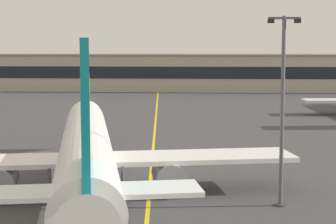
{
  "coord_description": "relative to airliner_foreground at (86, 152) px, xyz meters",
  "views": [
    {
      "loc": [
        5.49,
        -33.04,
        11.38
      ],
      "look_at": [
        2.76,
        11.39,
        6.35
      ],
      "focal_mm": 64.67,
      "sensor_mm": 36.0,
      "label": 1
    }
  ],
  "objects": [
    {
      "name": "apron_lamp_post",
      "position": [
        14.19,
        -1.78,
        3.57
      ],
      "size": [
        2.24,
        0.9,
        13.27
      ],
      "color": "#515156",
      "rests_on": "ground"
    },
    {
      "name": "taxiway_centreline",
      "position": [
        3.33,
        19.14,
        -3.37
      ],
      "size": [
        13.08,
        179.57,
        0.01
      ],
      "primitive_type": "cube",
      "rotation": [
        0.0,
        0.0,
        0.07
      ],
      "color": "yellow",
      "rests_on": "ground"
    },
    {
      "name": "airliner_foreground",
      "position": [
        0.0,
        0.0,
        0.0
      ],
      "size": [
        32.32,
        41.23,
        11.65
      ],
      "color": "white",
      "rests_on": "ground"
    },
    {
      "name": "safety_cone_by_nose_gear",
      "position": [
        0.64,
        16.7,
        -3.11
      ],
      "size": [
        0.44,
        0.44,
        0.55
      ],
      "color": "orange",
      "rests_on": "ground"
    },
    {
      "name": "terminal_building",
      "position": [
        6.16,
        103.44,
        1.09
      ],
      "size": [
        115.21,
        12.4,
        8.91
      ],
      "color": "#B2A893",
      "rests_on": "ground"
    }
  ]
}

